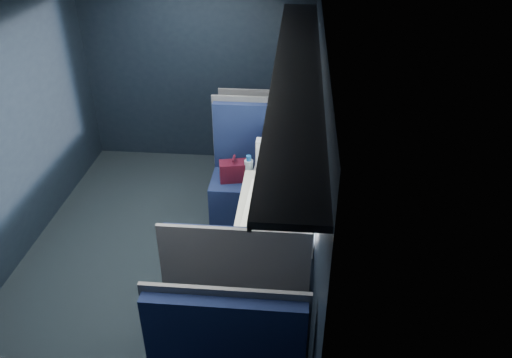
# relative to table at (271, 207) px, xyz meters

# --- Properties ---
(ground) EXTENTS (2.80, 4.20, 0.01)m
(ground) POSITION_rel_table_xyz_m (-1.03, 0.00, -0.67)
(ground) COLOR black
(room_shell) EXTENTS (3.00, 4.40, 2.40)m
(room_shell) POSITION_rel_table_xyz_m (-1.01, 0.00, 0.81)
(room_shell) COLOR black
(room_shell) RESTS_ON ground
(table) EXTENTS (0.62, 1.00, 0.74)m
(table) POSITION_rel_table_xyz_m (0.00, 0.00, 0.00)
(table) COLOR #54565E
(table) RESTS_ON ground
(seat_bay_near) EXTENTS (1.04, 0.62, 1.26)m
(seat_bay_near) POSITION_rel_table_xyz_m (-0.19, 0.87, -0.24)
(seat_bay_near) COLOR #0D163B
(seat_bay_near) RESTS_ON ground
(seat_bay_far) EXTENTS (1.04, 0.62, 1.26)m
(seat_bay_far) POSITION_rel_table_xyz_m (-0.18, -0.87, -0.25)
(seat_bay_far) COLOR #0D163B
(seat_bay_far) RESTS_ON ground
(seat_row_front) EXTENTS (1.04, 0.51, 1.16)m
(seat_row_front) POSITION_rel_table_xyz_m (-0.18, 1.80, -0.25)
(seat_row_front) COLOR #0D163B
(seat_row_front) RESTS_ON ground
(man) EXTENTS (0.53, 0.56, 1.32)m
(man) POSITION_rel_table_xyz_m (0.07, 0.70, 0.06)
(man) COLOR black
(man) RESTS_ON ground
(woman) EXTENTS (0.53, 0.56, 1.32)m
(woman) POSITION_rel_table_xyz_m (0.07, -0.71, 0.06)
(woman) COLOR black
(woman) RESTS_ON ground
(papers) EXTENTS (0.60, 0.84, 0.01)m
(papers) POSITION_rel_table_xyz_m (0.07, -0.08, 0.08)
(papers) COLOR white
(papers) RESTS_ON table
(laptop) EXTENTS (0.25, 0.31, 0.22)m
(laptop) POSITION_rel_table_xyz_m (0.35, 0.02, 0.14)
(laptop) COLOR silver
(laptop) RESTS_ON table
(bottle_small) EXTENTS (0.06, 0.06, 0.21)m
(bottle_small) POSITION_rel_table_xyz_m (0.30, 0.20, 0.17)
(bottle_small) COLOR silver
(bottle_small) RESTS_ON table
(cup) EXTENTS (0.08, 0.08, 0.10)m
(cup) POSITION_rel_table_xyz_m (0.21, 0.44, 0.13)
(cup) COLOR white
(cup) RESTS_ON table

